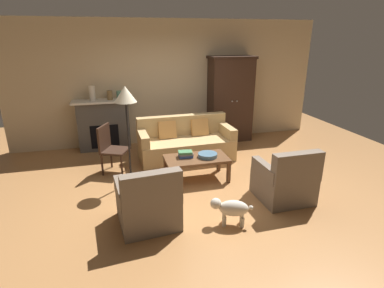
# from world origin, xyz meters

# --- Properties ---
(ground_plane) EXTENTS (9.60, 9.60, 0.00)m
(ground_plane) POSITION_xyz_m (0.00, 0.00, 0.00)
(ground_plane) COLOR #B27A47
(back_wall) EXTENTS (7.20, 0.10, 2.80)m
(back_wall) POSITION_xyz_m (0.00, 2.55, 1.40)
(back_wall) COLOR beige
(back_wall) RESTS_ON ground
(fireplace) EXTENTS (1.26, 0.48, 1.12)m
(fireplace) POSITION_xyz_m (-1.55, 2.30, 0.57)
(fireplace) COLOR #4C4947
(fireplace) RESTS_ON ground
(armoire) EXTENTS (1.06, 0.57, 2.00)m
(armoire) POSITION_xyz_m (1.40, 2.22, 1.00)
(armoire) COLOR #382319
(armoire) RESTS_ON ground
(couch) EXTENTS (1.94, 0.91, 0.86)m
(couch) POSITION_xyz_m (0.07, 1.26, 0.32)
(couch) COLOR tan
(couch) RESTS_ON ground
(coffee_table) EXTENTS (1.10, 0.60, 0.42)m
(coffee_table) POSITION_xyz_m (0.01, 0.23, 0.37)
(coffee_table) COLOR brown
(coffee_table) RESTS_ON ground
(fruit_bowl) EXTENTS (0.34, 0.34, 0.07)m
(fruit_bowl) POSITION_xyz_m (0.21, 0.21, 0.45)
(fruit_bowl) COLOR slate
(fruit_bowl) RESTS_ON coffee_table
(book_stack) EXTENTS (0.26, 0.20, 0.11)m
(book_stack) POSITION_xyz_m (-0.16, 0.30, 0.48)
(book_stack) COLOR #38569E
(book_stack) RESTS_ON coffee_table
(mantel_vase_cream) EXTENTS (0.13, 0.13, 0.32)m
(mantel_vase_cream) POSITION_xyz_m (-1.73, 2.28, 1.28)
(mantel_vase_cream) COLOR beige
(mantel_vase_cream) RESTS_ON fireplace
(mantel_vase_bronze) EXTENTS (0.12, 0.12, 0.20)m
(mantel_vase_bronze) POSITION_xyz_m (-1.37, 2.28, 1.22)
(mantel_vase_bronze) COLOR olive
(mantel_vase_bronze) RESTS_ON fireplace
(mantel_vase_jade) EXTENTS (0.11, 0.11, 0.18)m
(mantel_vase_jade) POSITION_xyz_m (-1.17, 2.28, 1.21)
(mantel_vase_jade) COLOR slate
(mantel_vase_jade) RESTS_ON fireplace
(armchair_near_left) EXTENTS (0.84, 0.84, 0.88)m
(armchair_near_left) POSITION_xyz_m (-0.98, -0.95, 0.32)
(armchair_near_left) COLOR #756656
(armchair_near_left) RESTS_ON ground
(armchair_near_right) EXTENTS (0.79, 0.78, 0.88)m
(armchair_near_right) POSITION_xyz_m (1.15, -0.81, 0.32)
(armchair_near_right) COLOR #756656
(armchair_near_right) RESTS_ON ground
(side_chair_wooden) EXTENTS (0.59, 0.59, 0.90)m
(side_chair_wooden) POSITION_xyz_m (-1.43, 0.96, 0.51)
(side_chair_wooden) COLOR #382319
(side_chair_wooden) RESTS_ON ground
(floor_lamp) EXTENTS (0.36, 0.36, 1.69)m
(floor_lamp) POSITION_xyz_m (-1.12, 0.40, 1.46)
(floor_lamp) COLOR black
(floor_lamp) RESTS_ON ground
(dog) EXTENTS (0.55, 0.32, 0.39)m
(dog) POSITION_xyz_m (0.09, -1.23, 0.25)
(dog) COLOR beige
(dog) RESTS_ON ground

